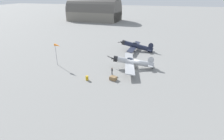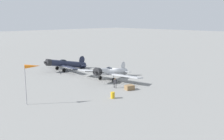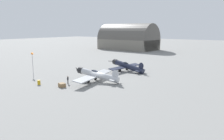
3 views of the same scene
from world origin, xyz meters
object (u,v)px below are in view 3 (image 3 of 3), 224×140
at_px(airplane_mid_apron, 127,66).
at_px(fuel_drum, 39,82).
at_px(airplane_foreground, 96,75).
at_px(equipment_crate, 62,85).
at_px(ground_crew_mechanic, 68,79).
at_px(windsock_mast, 33,55).

relative_size(airplane_mid_apron, fuel_drum, 12.84).
distance_m(airplane_foreground, equipment_crate, 7.87).
relative_size(ground_crew_mechanic, equipment_crate, 1.02).
xyz_separation_m(ground_crew_mechanic, equipment_crate, (0.89, -2.42, -0.62)).
xyz_separation_m(ground_crew_mechanic, windsock_mast, (-13.78, 1.73, 3.98)).
bearing_deg(equipment_crate, ground_crew_mechanic, 110.21).
bearing_deg(windsock_mast, ground_crew_mechanic, -7.15).
relative_size(equipment_crate, fuel_drum, 1.76).
relative_size(airplane_mid_apron, equipment_crate, 7.28).
distance_m(airplane_foreground, windsock_mast, 17.99).
xyz_separation_m(airplane_foreground, ground_crew_mechanic, (-3.58, -4.89, -0.52)).
bearing_deg(ground_crew_mechanic, airplane_mid_apron, -130.23).
xyz_separation_m(airplane_foreground, airplane_mid_apron, (-0.75, 13.72, -0.07)).
bearing_deg(equipment_crate, airplane_mid_apron, 84.72).
bearing_deg(fuel_drum, airplane_foreground, 47.91).
bearing_deg(airplane_foreground, fuel_drum, 37.10).
relative_size(equipment_crate, windsock_mast, 0.30).
relative_size(airplane_mid_apron, windsock_mast, 2.18).
bearing_deg(ground_crew_mechanic, fuel_drum, 10.24).
height_order(equipment_crate, fuel_drum, fuel_drum).
distance_m(ground_crew_mechanic, equipment_crate, 2.65).
distance_m(equipment_crate, fuel_drum, 5.42).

